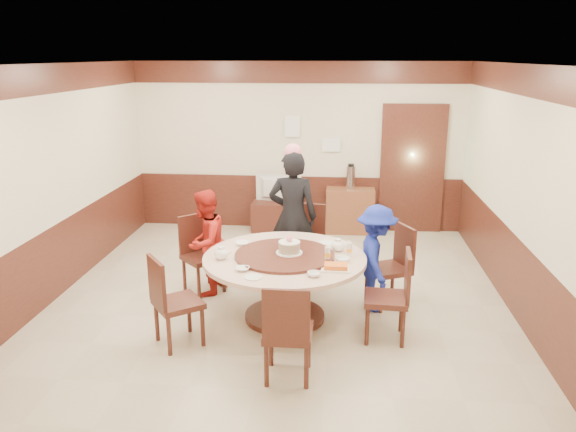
# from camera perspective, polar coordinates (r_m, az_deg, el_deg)

# --- Properties ---
(room) EXTENTS (6.00, 6.04, 2.84)m
(room) POSITION_cam_1_polar(r_m,az_deg,el_deg) (6.67, -0.82, 0.25)
(room) COLOR #C0B299
(room) RESTS_ON ground
(banquet_table) EXTENTS (1.81, 1.81, 0.78)m
(banquet_table) POSITION_cam_1_polar(r_m,az_deg,el_deg) (6.30, -0.34, -5.96)
(banquet_table) COLOR #431C15
(banquet_table) RESTS_ON ground
(chair_0) EXTENTS (0.59, 0.59, 0.97)m
(chair_0) POSITION_cam_1_polar(r_m,az_deg,el_deg) (6.85, 10.24, -6.46)
(chair_0) COLOR #431C15
(chair_0) RESTS_ON ground
(chair_1) EXTENTS (0.52, 0.53, 0.97)m
(chair_1) POSITION_cam_1_polar(r_m,az_deg,el_deg) (7.58, 1.91, -3.93)
(chair_1) COLOR #431C15
(chair_1) RESTS_ON ground
(chair_2) EXTENTS (0.62, 0.62, 0.97)m
(chair_2) POSITION_cam_1_polar(r_m,az_deg,el_deg) (7.20, -8.66, -5.24)
(chair_2) COLOR #431C15
(chair_2) RESTS_ON ground
(chair_3) EXTENTS (0.62, 0.62, 0.97)m
(chair_3) POSITION_cam_1_polar(r_m,az_deg,el_deg) (5.97, -11.22, -10.01)
(chair_3) COLOR #431C15
(chair_3) RESTS_ON ground
(chair_4) EXTENTS (0.44, 0.45, 0.97)m
(chair_4) POSITION_cam_1_polar(r_m,az_deg,el_deg) (5.29, -0.01, -13.30)
(chair_4) COLOR #431C15
(chair_4) RESTS_ON ground
(chair_5) EXTENTS (0.47, 0.46, 0.97)m
(chair_5) POSITION_cam_1_polar(r_m,az_deg,el_deg) (6.05, 10.05, -9.56)
(chair_5) COLOR #431C15
(chair_5) RESTS_ON ground
(person_standing) EXTENTS (0.65, 0.44, 1.74)m
(person_standing) POSITION_cam_1_polar(r_m,az_deg,el_deg) (7.30, 0.49, -0.06)
(person_standing) COLOR black
(person_standing) RESTS_ON ground
(person_red) EXTENTS (0.66, 0.76, 1.33)m
(person_red) POSITION_cam_1_polar(r_m,az_deg,el_deg) (7.01, -8.39, -2.70)
(person_red) COLOR #B31F17
(person_red) RESTS_ON ground
(person_blue) EXTENTS (0.54, 0.85, 1.26)m
(person_blue) POSITION_cam_1_polar(r_m,az_deg,el_deg) (6.58, 8.94, -4.28)
(person_blue) COLOR navy
(person_blue) RESTS_ON ground
(birthday_cake) EXTENTS (0.30, 0.30, 0.20)m
(birthday_cake) POSITION_cam_1_polar(r_m,az_deg,el_deg) (6.21, 0.13, -3.18)
(birthday_cake) COLOR white
(birthday_cake) RESTS_ON banquet_table
(teapot_left) EXTENTS (0.17, 0.15, 0.13)m
(teapot_left) POSITION_cam_1_polar(r_m,az_deg,el_deg) (6.16, -6.80, -3.85)
(teapot_left) COLOR white
(teapot_left) RESTS_ON banquet_table
(teapot_right) EXTENTS (0.17, 0.15, 0.13)m
(teapot_right) POSITION_cam_1_polar(r_m,az_deg,el_deg) (6.39, 5.10, -3.05)
(teapot_right) COLOR white
(teapot_right) RESTS_ON banquet_table
(bowl_0) EXTENTS (0.16, 0.16, 0.04)m
(bowl_0) POSITION_cam_1_polar(r_m,az_deg,el_deg) (6.60, -4.65, -2.80)
(bowl_0) COLOR white
(bowl_0) RESTS_ON banquet_table
(bowl_1) EXTENTS (0.14, 0.14, 0.04)m
(bowl_1) POSITION_cam_1_polar(r_m,az_deg,el_deg) (5.68, 2.65, -5.93)
(bowl_1) COLOR white
(bowl_1) RESTS_ON banquet_table
(bowl_2) EXTENTS (0.15, 0.15, 0.04)m
(bowl_2) POSITION_cam_1_polar(r_m,az_deg,el_deg) (5.84, -4.65, -5.38)
(bowl_2) COLOR white
(bowl_2) RESTS_ON banquet_table
(bowl_3) EXTENTS (0.15, 0.15, 0.05)m
(bowl_3) POSITION_cam_1_polar(r_m,az_deg,el_deg) (6.08, 5.57, -4.44)
(bowl_3) COLOR white
(bowl_3) RESTS_ON banquet_table
(saucer_near) EXTENTS (0.18, 0.18, 0.01)m
(saucer_near) POSITION_cam_1_polar(r_m,az_deg,el_deg) (5.65, -3.54, -6.23)
(saucer_near) COLOR white
(saucer_near) RESTS_ON banquet_table
(saucer_far) EXTENTS (0.18, 0.18, 0.01)m
(saucer_far) POSITION_cam_1_polar(r_m,az_deg,el_deg) (6.67, 3.94, -2.70)
(saucer_far) COLOR white
(saucer_far) RESTS_ON banquet_table
(shrimp_platter) EXTENTS (0.30, 0.20, 0.06)m
(shrimp_platter) POSITION_cam_1_polar(r_m,az_deg,el_deg) (5.86, 4.88, -5.22)
(shrimp_platter) COLOR white
(shrimp_platter) RESTS_ON banquet_table
(bottle_0) EXTENTS (0.06, 0.06, 0.16)m
(bottle_0) POSITION_cam_1_polar(r_m,az_deg,el_deg) (6.08, 4.04, -3.86)
(bottle_0) COLOR white
(bottle_0) RESTS_ON banquet_table
(bottle_1) EXTENTS (0.06, 0.06, 0.16)m
(bottle_1) POSITION_cam_1_polar(r_m,az_deg,el_deg) (6.23, 6.23, -3.40)
(bottle_1) COLOR white
(bottle_1) RESTS_ON banquet_table
(tv_stand) EXTENTS (0.85, 0.45, 0.50)m
(tv_stand) POSITION_cam_1_polar(r_m,az_deg,el_deg) (9.55, -1.09, -0.03)
(tv_stand) COLOR #431C15
(tv_stand) RESTS_ON ground
(television) EXTENTS (0.79, 0.24, 0.45)m
(television) POSITION_cam_1_polar(r_m,az_deg,el_deg) (9.43, -1.11, 2.76)
(television) COLOR gray
(television) RESTS_ON tv_stand
(side_cabinet) EXTENTS (0.80, 0.40, 0.75)m
(side_cabinet) POSITION_cam_1_polar(r_m,az_deg,el_deg) (9.49, 6.31, 0.56)
(side_cabinet) COLOR brown
(side_cabinet) RESTS_ON ground
(thermos) EXTENTS (0.15, 0.15, 0.38)m
(thermos) POSITION_cam_1_polar(r_m,az_deg,el_deg) (9.35, 6.38, 3.89)
(thermos) COLOR silver
(thermos) RESTS_ON side_cabinet
(notice_left) EXTENTS (0.25, 0.00, 0.35)m
(notice_left) POSITION_cam_1_polar(r_m,az_deg,el_deg) (9.42, 0.44, 9.08)
(notice_left) COLOR white
(notice_left) RESTS_ON room
(notice_right) EXTENTS (0.30, 0.00, 0.22)m
(notice_right) POSITION_cam_1_polar(r_m,az_deg,el_deg) (9.43, 4.40, 7.20)
(notice_right) COLOR white
(notice_right) RESTS_ON room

